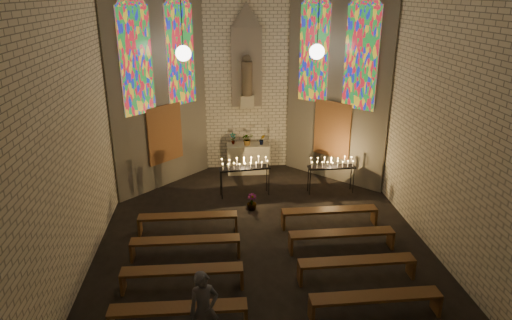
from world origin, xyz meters
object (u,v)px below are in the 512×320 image
at_px(altar, 248,158).
at_px(votive_stand_left, 245,166).
at_px(aisle_flower_pot, 252,202).
at_px(visitor, 204,309).
at_px(votive_stand_right, 332,165).

relative_size(altar, votive_stand_left, 0.90).
height_order(aisle_flower_pot, votive_stand_left, votive_stand_left).
distance_m(aisle_flower_pot, visitor, 5.30).
bearing_deg(votive_stand_right, visitor, -122.28).
bearing_deg(visitor, aisle_flower_pot, 58.85).
bearing_deg(votive_stand_left, visitor, -106.70).
bearing_deg(votive_stand_right, votive_stand_left, 178.81).
relative_size(votive_stand_right, visitor, 1.00).
xyz_separation_m(aisle_flower_pot, visitor, (-1.25, -5.13, 0.48)).
bearing_deg(aisle_flower_pot, altar, 87.72).
relative_size(votive_stand_left, visitor, 1.08).
bearing_deg(aisle_flower_pot, votive_stand_left, 97.27).
bearing_deg(votive_stand_left, votive_stand_right, -6.85).
bearing_deg(votive_stand_left, altar, 76.10).
height_order(aisle_flower_pot, votive_stand_right, votive_stand_right).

